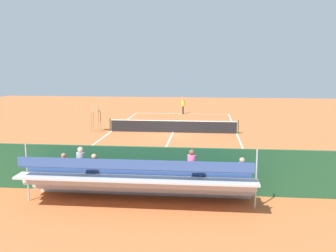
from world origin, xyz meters
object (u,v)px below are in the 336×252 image
(courtside_bench, at_px, (190,176))
(tennis_ball_near, at_px, (193,115))
(tennis_player, at_px, (183,105))
(umpire_chair, at_px, (95,116))
(equipment_bag, at_px, (143,183))
(tennis_ball_far, at_px, (190,116))
(bleacher_stand, at_px, (139,181))
(tennis_net, at_px, (173,126))
(tennis_racket, at_px, (179,114))

(courtside_bench, distance_m, tennis_ball_near, 22.93)
(tennis_player, bearing_deg, umpire_chair, 60.56)
(umpire_chair, relative_size, tennis_ball_near, 32.42)
(umpire_chair, height_order, equipment_bag, umpire_chair)
(tennis_ball_near, xyz_separation_m, tennis_ball_far, (0.24, 0.14, 0.00))
(equipment_bag, distance_m, tennis_ball_near, 23.09)
(equipment_bag, xyz_separation_m, tennis_ball_near, (-1.37, -23.05, -0.15))
(courtside_bench, relative_size, tennis_player, 0.93)
(umpire_chair, bearing_deg, equipment_bag, 114.71)
(umpire_chair, bearing_deg, bleacher_stand, 112.32)
(bleacher_stand, xyz_separation_m, courtside_bench, (-1.91, -2.10, -0.38))
(bleacher_stand, relative_size, tennis_ball_near, 137.27)
(bleacher_stand, distance_m, courtside_bench, 2.87)
(courtside_bench, bearing_deg, tennis_net, -81.84)
(tennis_net, relative_size, umpire_chair, 4.81)
(tennis_net, relative_size, tennis_player, 5.35)
(tennis_racket, xyz_separation_m, tennis_ball_near, (-1.51, 0.89, 0.02))
(tennis_racket, relative_size, tennis_ball_near, 8.67)
(tennis_ball_far, bearing_deg, tennis_player, -58.92)
(tennis_racket, bearing_deg, umpire_chair, 61.47)
(umpire_chair, height_order, tennis_ball_far, umpire_chair)
(bleacher_stand, bearing_deg, equipment_bag, -85.40)
(courtside_bench, distance_m, tennis_racket, 23.92)
(umpire_chair, distance_m, courtside_bench, 15.32)
(tennis_net, xyz_separation_m, tennis_ball_near, (-1.20, -9.65, -0.47))
(tennis_ball_near, bearing_deg, umpire_chair, 53.33)
(bleacher_stand, xyz_separation_m, tennis_ball_near, (-1.21, -25.02, -0.91))
(umpire_chair, bearing_deg, tennis_ball_near, -126.67)
(tennis_player, distance_m, tennis_ball_near, 1.93)
(tennis_net, bearing_deg, tennis_ball_near, -97.10)
(tennis_net, distance_m, tennis_player, 10.91)
(umpire_chair, bearing_deg, courtside_bench, 121.98)
(tennis_player, bearing_deg, tennis_net, 89.38)
(umpire_chair, bearing_deg, tennis_player, -119.44)
(bleacher_stand, distance_m, tennis_player, 26.27)
(bleacher_stand, distance_m, equipment_bag, 2.12)
(bleacher_stand, bearing_deg, tennis_ball_far, -92.23)
(tennis_net, relative_size, bleacher_stand, 1.14)
(tennis_ball_near, bearing_deg, tennis_racket, -30.53)
(tennis_ball_far, bearing_deg, umpire_chair, 53.87)
(tennis_player, relative_size, tennis_ball_far, 29.18)
(courtside_bench, height_order, equipment_bag, courtside_bench)
(equipment_bag, relative_size, tennis_player, 0.47)
(umpire_chair, distance_m, tennis_ball_far, 12.20)
(tennis_player, bearing_deg, tennis_ball_near, 130.83)
(courtside_bench, bearing_deg, tennis_ball_far, -87.62)
(tennis_ball_near, bearing_deg, bleacher_stand, 87.22)
(tennis_player, xyz_separation_m, tennis_racket, (0.43, 0.36, -1.00))
(equipment_bag, relative_size, tennis_ball_near, 13.64)
(tennis_player, bearing_deg, courtside_bench, 94.22)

